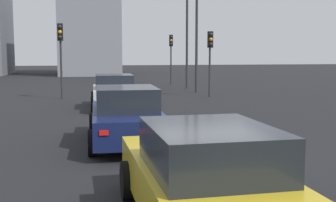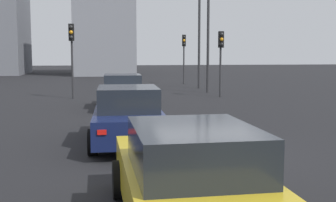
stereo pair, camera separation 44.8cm
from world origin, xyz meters
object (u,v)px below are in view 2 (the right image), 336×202
(car_yellow_right_third, at_px, (191,179))
(car_white_right_lead, at_px, (123,92))
(traffic_light_near_right, at_px, (72,45))
(street_lamp_kerbside, at_px, (208,10))
(car_navy_right_second, at_px, (128,116))
(traffic_light_far_left, at_px, (184,49))
(traffic_light_near_left, at_px, (221,50))
(street_lamp_far, at_px, (199,14))

(car_yellow_right_third, bearing_deg, car_white_right_lead, 0.18)
(traffic_light_near_right, bearing_deg, street_lamp_kerbside, 110.11)
(car_navy_right_second, height_order, street_lamp_kerbside, street_lamp_kerbside)
(traffic_light_far_left, bearing_deg, traffic_light_near_left, 6.22)
(car_yellow_right_third, height_order, street_lamp_kerbside, street_lamp_kerbside)
(traffic_light_far_left, height_order, street_lamp_far, street_lamp_far)
(car_white_right_lead, bearing_deg, street_lamp_far, -28.64)
(traffic_light_near_left, xyz_separation_m, traffic_light_far_left, (10.09, 0.10, 0.17))
(car_yellow_right_third, relative_size, traffic_light_near_right, 1.17)
(car_yellow_right_third, xyz_separation_m, street_lamp_kerbside, (20.33, -5.42, 4.33))
(car_navy_right_second, height_order, traffic_light_far_left, traffic_light_far_left)
(car_navy_right_second, relative_size, traffic_light_near_left, 1.24)
(car_navy_right_second, distance_m, street_lamp_far, 19.11)
(car_navy_right_second, bearing_deg, street_lamp_kerbside, -20.39)
(car_navy_right_second, height_order, car_yellow_right_third, car_navy_right_second)
(car_white_right_lead, xyz_separation_m, traffic_light_near_right, (4.28, 2.44, 2.14))
(car_navy_right_second, distance_m, car_yellow_right_third, 5.92)
(car_yellow_right_third, xyz_separation_m, traffic_light_near_right, (17.86, 2.65, 2.15))
(car_yellow_right_third, xyz_separation_m, traffic_light_far_left, (27.63, -5.36, 2.08))
(traffic_light_near_left, bearing_deg, street_lamp_kerbside, 178.97)
(street_lamp_far, bearing_deg, car_navy_right_second, 160.97)
(car_yellow_right_third, bearing_deg, traffic_light_near_right, 7.75)
(traffic_light_near_left, distance_m, traffic_light_near_right, 8.11)
(car_navy_right_second, relative_size, street_lamp_far, 0.51)
(traffic_light_near_left, height_order, traffic_light_far_left, traffic_light_far_left)
(car_yellow_right_third, relative_size, traffic_light_near_left, 1.28)
(car_yellow_right_third, distance_m, street_lamp_far, 24.54)
(traffic_light_near_right, xyz_separation_m, traffic_light_far_left, (9.76, -8.00, -0.07))
(car_white_right_lead, relative_size, car_yellow_right_third, 0.97)
(car_navy_right_second, bearing_deg, car_yellow_right_third, -173.70)
(car_navy_right_second, height_order, traffic_light_near_left, traffic_light_near_left)
(car_yellow_right_third, relative_size, street_lamp_far, 0.52)
(car_yellow_right_third, xyz_separation_m, street_lamp_far, (23.49, -5.60, 4.39))
(traffic_light_near_left, bearing_deg, car_navy_right_second, -28.52)
(traffic_light_near_right, bearing_deg, traffic_light_near_left, 90.76)
(car_yellow_right_third, height_order, traffic_light_far_left, traffic_light_far_left)
(car_yellow_right_third, distance_m, street_lamp_kerbside, 21.49)
(car_white_right_lead, distance_m, street_lamp_far, 12.29)
(traffic_light_near_left, bearing_deg, car_yellow_right_third, -18.83)
(car_navy_right_second, relative_size, traffic_light_far_left, 1.16)
(car_navy_right_second, distance_m, traffic_light_far_left, 22.59)
(car_navy_right_second, bearing_deg, traffic_light_near_left, -25.15)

